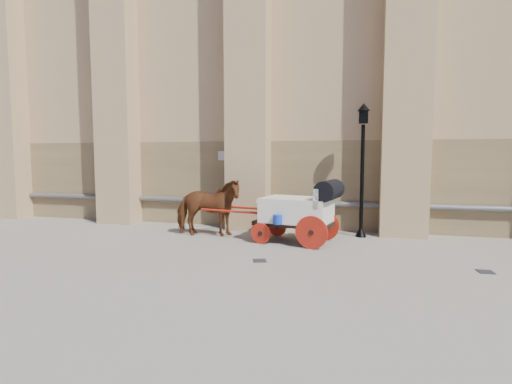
# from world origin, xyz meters

# --- Properties ---
(ground) EXTENTS (90.00, 90.00, 0.00)m
(ground) POSITION_xyz_m (0.00, 0.00, 0.00)
(ground) COLOR slate
(ground) RESTS_ON ground
(horse) EXTENTS (2.22, 1.21, 1.79)m
(horse) POSITION_xyz_m (-1.87, 2.03, 0.90)
(horse) COLOR brown
(horse) RESTS_ON ground
(carriage) EXTENTS (4.31, 1.88, 1.83)m
(carriage) POSITION_xyz_m (1.07, 1.80, 0.99)
(carriage) COLOR black
(carriage) RESTS_ON ground
(street_lamp) EXTENTS (0.38, 0.38, 4.07)m
(street_lamp) POSITION_xyz_m (2.74, 3.13, 2.18)
(street_lamp) COLOR black
(street_lamp) RESTS_ON ground
(drain_grate_near) EXTENTS (0.41, 0.41, 0.01)m
(drain_grate_near) POSITION_xyz_m (0.41, -0.43, 0.01)
(drain_grate_near) COLOR black
(drain_grate_near) RESTS_ON ground
(drain_grate_far) EXTENTS (0.34, 0.34, 0.01)m
(drain_grate_far) POSITION_xyz_m (5.34, -0.09, 0.01)
(drain_grate_far) COLOR black
(drain_grate_far) RESTS_ON ground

